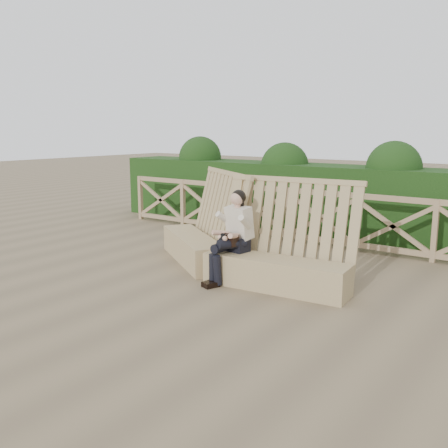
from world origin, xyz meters
The scene contains 5 objects.
ground centered at (0.00, 0.00, 0.00)m, with size 60.00×60.00×0.00m, color brown.
bench centered at (-0.25, 0.92, 0.40)m, with size 4.06×1.85×1.59m.
woman centered at (-0.01, 0.55, 0.75)m, with size 0.44×0.85×1.39m.
guardrail centered at (0.00, 3.50, 0.55)m, with size 10.10×0.09×1.10m.
hedge centered at (0.00, 4.70, 0.75)m, with size 12.00×1.20×1.50m, color black.
Camera 1 is at (4.19, -5.41, 2.28)m, focal length 40.00 mm.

